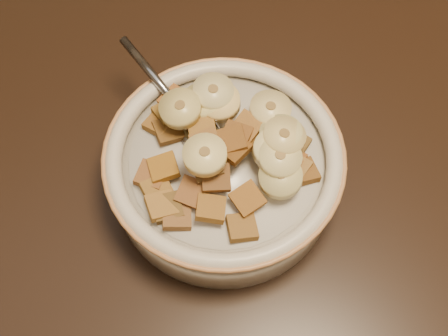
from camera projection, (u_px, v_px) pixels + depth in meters
table at (82, 188)px, 0.52m from camera, size 1.40×0.90×0.04m
cereal_bowl at (224, 174)px, 0.48m from camera, size 0.17×0.17×0.04m
milk at (224, 161)px, 0.46m from camera, size 0.14×0.14×0.00m
spoon at (201, 133)px, 0.47m from camera, size 0.04×0.05×0.01m
cereal_square_0 at (164, 168)px, 0.45m from camera, size 0.02×0.02×0.01m
cereal_square_1 at (206, 144)px, 0.45m from camera, size 0.02×0.02×0.01m
cereal_square_2 at (151, 175)px, 0.45m from camera, size 0.03×0.03×0.01m
cereal_square_3 at (157, 190)px, 0.45m from camera, size 0.02×0.02×0.01m
cereal_square_4 at (265, 142)px, 0.46m from camera, size 0.03×0.03×0.01m
cereal_square_5 at (168, 131)px, 0.47m from camera, size 0.02×0.02×0.01m
cereal_square_6 at (169, 113)px, 0.47m from camera, size 0.02×0.02×0.01m
cereal_square_7 at (175, 100)px, 0.48m from camera, size 0.03×0.03×0.01m
cereal_square_8 at (242, 227)px, 0.43m from camera, size 0.03×0.03×0.01m
cereal_square_9 at (294, 144)px, 0.46m from camera, size 0.03×0.03×0.01m
cereal_square_10 at (202, 128)px, 0.46m from camera, size 0.03×0.03×0.01m
cereal_square_11 at (247, 127)px, 0.46m from camera, size 0.03×0.03×0.01m
cereal_square_12 at (197, 116)px, 0.47m from camera, size 0.02×0.03×0.01m
cereal_square_13 at (231, 140)px, 0.44m from camera, size 0.03×0.03×0.01m
cereal_square_14 at (303, 172)px, 0.46m from camera, size 0.02×0.02×0.01m
cereal_square_15 at (177, 216)px, 0.44m from camera, size 0.03×0.03×0.01m
cereal_square_16 at (167, 207)px, 0.44m from camera, size 0.02×0.02×0.01m
cereal_square_17 at (294, 168)px, 0.46m from camera, size 0.03×0.03×0.01m
cereal_square_18 at (161, 206)px, 0.44m from camera, size 0.02×0.02×0.01m
cereal_square_19 at (236, 135)px, 0.45m from camera, size 0.03×0.03×0.01m
cereal_square_20 at (219, 101)px, 0.48m from camera, size 0.03×0.03×0.01m
cereal_square_21 at (233, 148)px, 0.44m from camera, size 0.03×0.03×0.01m
cereal_square_22 at (290, 159)px, 0.46m from camera, size 0.03×0.03×0.01m
cereal_square_23 at (248, 199)px, 0.44m from camera, size 0.02×0.02×0.01m
cereal_square_24 at (211, 208)px, 0.43m from camera, size 0.03×0.03×0.01m
cereal_square_25 at (207, 167)px, 0.44m from camera, size 0.02×0.02×0.01m
cereal_square_26 at (189, 106)px, 0.48m from camera, size 0.02×0.02×0.01m
cereal_square_27 at (216, 178)px, 0.44m from camera, size 0.03×0.03×0.01m
cereal_square_28 at (160, 123)px, 0.47m from camera, size 0.03×0.03×0.01m
cereal_square_29 at (192, 193)px, 0.44m from camera, size 0.03×0.03×0.01m
banana_slice_0 at (203, 102)px, 0.47m from camera, size 0.04×0.04×0.01m
banana_slice_1 at (281, 135)px, 0.45m from camera, size 0.04×0.04×0.01m
banana_slice_2 at (180, 109)px, 0.46m from camera, size 0.04×0.04×0.02m
banana_slice_3 at (220, 102)px, 0.46m from camera, size 0.04×0.04×0.01m
banana_slice_4 at (205, 155)px, 0.43m from camera, size 0.04×0.04×0.01m
banana_slice_5 at (284, 137)px, 0.44m from camera, size 0.04×0.04×0.02m
banana_slice_6 at (274, 150)px, 0.44m from camera, size 0.04×0.04×0.02m
banana_slice_7 at (270, 110)px, 0.46m from camera, size 0.04×0.04×0.01m
banana_slice_8 at (213, 93)px, 0.46m from camera, size 0.04×0.04×0.01m
banana_slice_9 at (281, 177)px, 0.44m from camera, size 0.04×0.04×0.01m
banana_slice_10 at (280, 158)px, 0.44m from camera, size 0.04×0.04×0.01m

